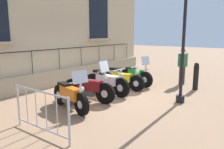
# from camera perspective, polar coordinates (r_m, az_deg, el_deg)

# --- Properties ---
(ground_plane) EXTENTS (60.00, 60.00, 0.00)m
(ground_plane) POSITION_cam_1_polar(r_m,az_deg,el_deg) (8.54, -1.66, -5.06)
(ground_plane) COLOR #9E7A5B
(motorcycle_orange) EXTENTS (1.91, 0.74, 1.29)m
(motorcycle_orange) POSITION_cam_1_polar(r_m,az_deg,el_deg) (6.87, -10.55, -5.29)
(motorcycle_orange) COLOR black
(motorcycle_orange) RESTS_ON ground_plane
(motorcycle_maroon) EXTENTS (2.05, 0.58, 1.42)m
(motorcycle_maroon) POSITION_cam_1_polar(r_m,az_deg,el_deg) (7.66, -5.91, -3.35)
(motorcycle_maroon) COLOR black
(motorcycle_maroon) RESTS_ON ground_plane
(motorcycle_white) EXTENTS (2.13, 0.70, 1.01)m
(motorcycle_white) POSITION_cam_1_polar(r_m,az_deg,el_deg) (8.49, -1.37, -1.99)
(motorcycle_white) COLOR black
(motorcycle_white) RESTS_ON ground_plane
(motorcycle_yellow) EXTENTS (2.12, 0.59, 0.99)m
(motorcycle_yellow) POSITION_cam_1_polar(r_m,az_deg,el_deg) (9.24, 2.34, -1.22)
(motorcycle_yellow) COLOR black
(motorcycle_yellow) RESTS_ON ground_plane
(motorcycle_green) EXTENTS (1.95, 0.69, 1.32)m
(motorcycle_green) POSITION_cam_1_polar(r_m,az_deg,el_deg) (10.00, 5.91, -0.22)
(motorcycle_green) COLOR black
(motorcycle_green) RESTS_ON ground_plane
(crowd_barrier) EXTENTS (1.87, 0.06, 1.05)m
(crowd_barrier) POSITION_cam_1_polar(r_m,az_deg,el_deg) (5.37, -17.56, -8.83)
(crowd_barrier) COLOR #B7B7BF
(crowd_barrier) RESTS_ON ground_plane
(bollard) EXTENTS (0.21, 0.21, 1.12)m
(bollard) POSITION_cam_1_polar(r_m,az_deg,el_deg) (9.72, 20.51, -0.39)
(bollard) COLOR black
(bollard) RESTS_ON ground_plane
(pedestrian_standing) EXTENTS (0.36, 0.48, 1.64)m
(pedestrian_standing) POSITION_cam_1_polar(r_m,az_deg,el_deg) (10.45, 17.46, 2.51)
(pedestrian_standing) COLOR #47382D
(pedestrian_standing) RESTS_ON ground_plane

